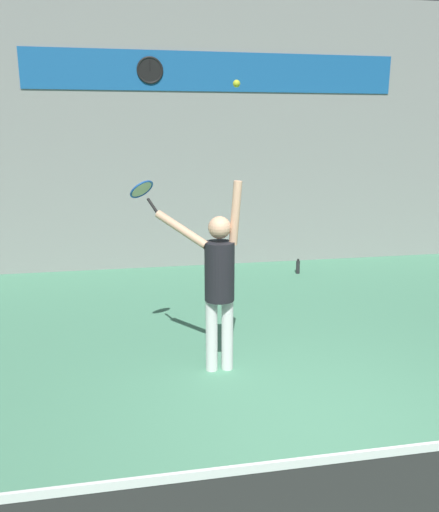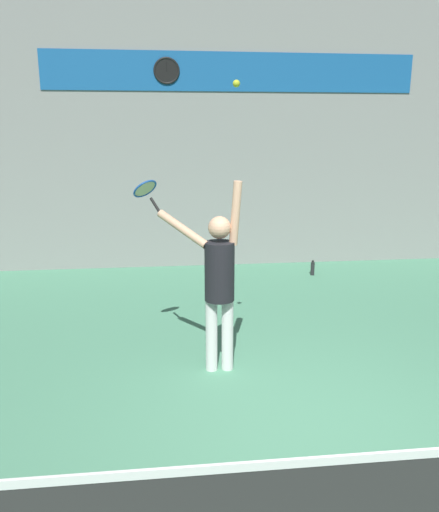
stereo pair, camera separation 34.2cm
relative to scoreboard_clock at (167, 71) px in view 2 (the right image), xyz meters
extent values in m
plane|color=#4C8C6B|center=(1.20, -5.88, -3.64)|extent=(18.00, 18.00, 0.00)
cube|color=gray|center=(1.20, 0.08, -1.14)|extent=(18.00, 0.10, 5.00)
cube|color=#195B9E|center=(1.20, 0.02, 0.00)|extent=(6.84, 0.02, 0.69)
cylinder|color=black|center=(0.00, 0.00, 0.00)|extent=(0.43, 0.02, 0.43)
torus|color=black|center=(0.00, 0.00, 0.00)|extent=(0.47, 0.04, 0.47)
cube|color=black|center=(0.00, -0.01, 0.08)|extent=(0.02, 0.01, 0.17)
cube|color=white|center=(1.20, -7.34, -2.71)|extent=(7.09, 0.02, 0.05)
cylinder|color=white|center=(0.37, -4.43, -3.23)|extent=(0.13, 0.13, 0.82)
cylinder|color=white|center=(0.54, -4.43, -3.23)|extent=(0.13, 0.13, 0.82)
cylinder|color=black|center=(0.46, -4.43, -2.50)|extent=(0.32, 0.32, 0.64)
sphere|color=#D8A884|center=(0.46, -4.43, -2.03)|extent=(0.24, 0.24, 0.24)
cylinder|color=#D8A884|center=(0.62, -4.45, -1.88)|extent=(0.17, 0.16, 0.68)
cylinder|color=#D8A884|center=(0.08, -4.24, -2.07)|extent=(0.56, 0.48, 0.37)
cylinder|color=black|center=(-0.21, -4.00, -1.85)|extent=(0.14, 0.15, 0.17)
torus|color=#1E51A5|center=(-0.32, -3.87, -1.67)|extent=(0.37, 0.36, 0.22)
cylinder|color=beige|center=(-0.32, -3.87, -1.67)|extent=(0.31, 0.30, 0.18)
sphere|color=#CCDB2D|center=(0.61, -4.48, -0.60)|extent=(0.07, 0.07, 0.07)
cylinder|color=#262628|center=(2.59, -0.89, -3.52)|extent=(0.07, 0.07, 0.24)
cylinder|color=black|center=(2.59, -0.89, -3.38)|extent=(0.04, 0.04, 0.04)
camera|label=1|loc=(-0.46, -9.47, -1.04)|focal=35.00mm
camera|label=2|loc=(-0.12, -9.52, -1.04)|focal=35.00mm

